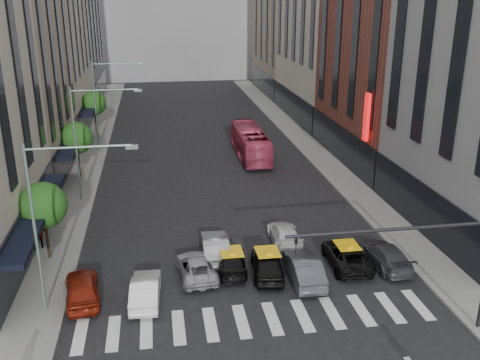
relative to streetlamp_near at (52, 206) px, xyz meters
name	(u,v)px	position (x,y,z in m)	size (l,w,h in m)	color
ground	(267,337)	(10.04, -4.00, -5.90)	(160.00, 160.00, 0.00)	black
sidewalk_left	(88,163)	(-1.46, 26.00, -5.83)	(3.00, 96.00, 0.15)	slate
sidewalk_right	(316,152)	(21.54, 26.00, -5.83)	(3.00, 96.00, 0.15)	slate
building_left_b	(6,40)	(-6.96, 24.00, 6.10)	(8.00, 16.00, 24.00)	tan
building_right_b	(389,25)	(27.04, 23.00, 7.10)	(8.00, 18.00, 26.00)	brown
building_right_d	(289,4)	(27.04, 61.00, 8.10)	(8.00, 18.00, 28.00)	tan
tree_near	(43,206)	(-1.76, 6.00, -2.25)	(2.88, 2.88, 4.95)	black
tree_mid	(76,138)	(-1.76, 22.00, -2.25)	(2.88, 2.88, 4.95)	black
tree_far	(94,103)	(-1.76, 38.00, -2.25)	(2.88, 2.88, 4.95)	black
streetlamp_near	(52,206)	(0.00, 0.00, 0.00)	(5.38, 0.25, 9.00)	gray
streetlamp_mid	(87,129)	(0.00, 16.00, 0.00)	(5.38, 0.25, 9.00)	gray
streetlamp_far	(104,92)	(0.00, 32.00, 0.00)	(5.38, 0.25, 9.00)	gray
traffic_signal	(436,252)	(17.74, -5.00, -1.43)	(10.10, 0.20, 6.00)	black
liberty_sign	(367,117)	(22.64, 16.00, 0.10)	(0.30, 0.70, 4.00)	red
car_red	(82,288)	(0.84, 0.84, -5.15)	(1.77, 4.40, 1.50)	maroon
car_white_front	(146,289)	(4.23, 0.22, -5.20)	(1.48, 4.26, 1.40)	white
car_silver	(196,267)	(7.14, 2.48, -5.28)	(2.06, 4.46, 1.24)	#A8A7AD
taxi_left	(231,261)	(9.29, 2.81, -5.28)	(1.74, 4.27, 1.24)	black
taxi_center	(267,263)	(11.30, 1.94, -5.15)	(1.78, 4.42, 1.51)	black
car_grey_mid	(304,268)	(13.26, 1.03, -5.13)	(1.63, 4.69, 1.54)	#3F4146
taxi_right	(346,255)	(16.33, 2.36, -5.24)	(2.21, 4.80, 1.33)	black
car_grey_curb	(385,255)	(18.66, 1.98, -5.21)	(1.94, 4.78, 1.39)	#3A3B41
car_row2_left	(215,247)	(8.53, 4.59, -5.15)	(1.60, 4.60, 1.52)	#AAABB0
car_row2_right	(284,234)	(13.30, 5.91, -5.25)	(1.84, 4.52, 1.31)	silver
bus	(250,142)	(14.56, 25.83, -4.40)	(2.53, 10.82, 3.01)	#BF385A
pedestrian_far	(39,235)	(-2.56, 7.44, -4.80)	(1.11, 0.46, 1.90)	gray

